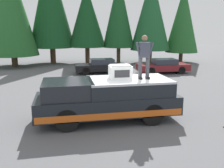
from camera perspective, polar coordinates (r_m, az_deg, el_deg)
ground_plane at (r=10.23m, az=3.16°, el=-8.05°), size 90.00×90.00×0.00m
pickup_truck at (r=9.92m, az=-1.10°, el=-3.38°), size 2.01×5.54×1.65m
compressor_unit at (r=9.82m, az=1.88°, el=2.75°), size 0.65×0.84×0.56m
person_on_truck_bed at (r=9.83m, az=7.32°, el=6.35°), size 0.29×0.72×1.69m
parked_car_maroon at (r=20.94m, az=11.57°, el=4.01°), size 1.64×4.10×1.16m
parked_car_black at (r=20.53m, az=-2.54°, el=4.09°), size 1.64×4.10×1.16m
conifer_far_left at (r=28.10m, az=15.78°, el=13.98°), size 3.41×3.41×7.97m
conifer_left at (r=26.99m, az=8.80°, el=15.75°), size 4.10×4.10×8.99m
conifer_center_left at (r=26.71m, az=1.53°, el=16.10°), size 3.29×3.29×8.89m
conifer_center_right at (r=26.45m, az=-5.76°, el=15.03°), size 3.83×3.83×7.87m
conifer_right at (r=27.06m, az=-13.83°, el=17.84°), size 4.61×4.61×10.88m
conifer_far_right at (r=25.78m, az=-22.12°, el=16.18°), size 4.68×4.68×10.19m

